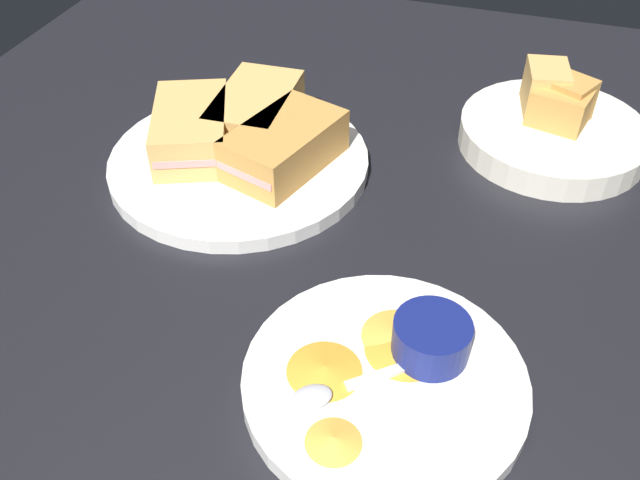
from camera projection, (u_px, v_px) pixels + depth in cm
name	position (u px, v px, depth cm)	size (l,w,h in cm)	color
ground_plane	(344.00, 227.00, 71.42)	(110.00, 110.00, 3.00)	black
plate_sandwich_main	(239.00, 162.00, 76.06)	(28.14, 28.14, 1.60)	white
sandwich_half_near	(284.00, 146.00, 72.73)	(14.77, 11.23, 4.80)	#C68C42
sandwich_half_far	(256.00, 112.00, 77.77)	(13.51, 8.08, 4.80)	tan
sandwich_half_extra	(191.00, 129.00, 75.16)	(14.92, 11.95, 4.80)	tan
ramekin_dark_sauce	(188.00, 126.00, 76.28)	(7.32, 7.32, 3.87)	navy
spoon_by_dark_ramekin	(236.00, 149.00, 75.87)	(2.39, 9.92, 0.80)	silver
plate_chips_companion	(385.00, 382.00, 53.94)	(22.14, 22.14, 1.60)	white
ramekin_light_gravy	(431.00, 337.00, 53.97)	(6.14, 6.14, 3.28)	navy
spoon_by_gravy_ramekin	(328.00, 392.00, 51.83)	(7.45, 8.53, 0.80)	silver
plantain_chip_scatter	(373.00, 360.00, 54.17)	(17.20, 13.18, 0.60)	gold
bread_basket_rear	(553.00, 127.00, 78.51)	(20.78, 20.78, 8.11)	silver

